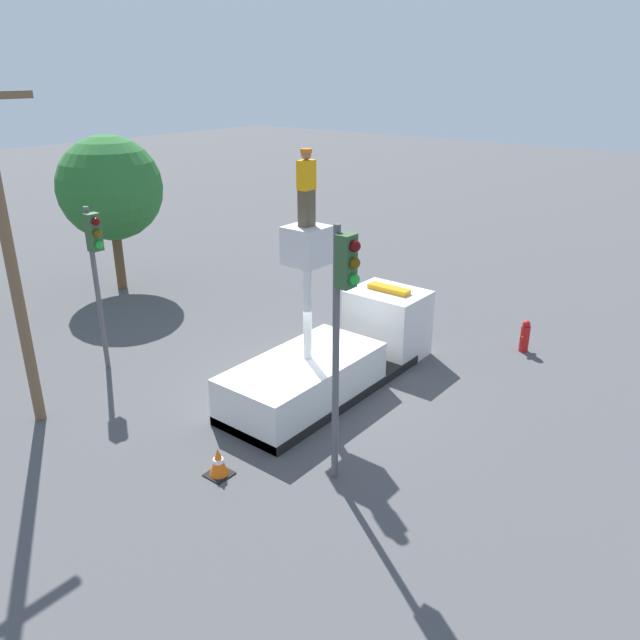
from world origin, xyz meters
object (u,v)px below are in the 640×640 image
object	(u,v)px
fire_hydrant	(525,336)
utility_pole	(8,246)
bucket_truck	(336,358)
traffic_light_pole	(342,308)
traffic_light_across	(96,257)
tree_right_bg	(110,188)
traffic_cone_rear	(218,463)
worker	(306,188)

from	to	relation	value
fire_hydrant	utility_pole	xyz separation A→B (m)	(-11.23, 7.75, 3.87)
bucket_truck	traffic_light_pole	xyz separation A→B (m)	(-3.30, -2.63, 3.03)
traffic_light_across	tree_right_bg	bearing A→B (deg)	52.45
fire_hydrant	tree_right_bg	xyz separation A→B (m)	(-4.09, 14.56, 3.39)
traffic_cone_rear	worker	bearing A→B (deg)	8.67
fire_hydrant	utility_pole	world-z (taller)	utility_pole
traffic_cone_rear	utility_pole	world-z (taller)	utility_pole
traffic_light_pole	traffic_light_across	size ratio (longest dim) A/B	1.16
traffic_light_pole	tree_right_bg	size ratio (longest dim) A/B	0.93
worker	fire_hydrant	xyz separation A→B (m)	(6.45, -3.17, -4.99)
traffic_light_pole	utility_pole	bearing A→B (deg)	110.13
bucket_truck	fire_hydrant	bearing A→B (deg)	-30.95
traffic_cone_rear	utility_pole	xyz separation A→B (m)	(-1.15, 5.14, 4.05)
bucket_truck	traffic_light_across	xyz separation A→B (m)	(-3.25, 5.62, 2.50)
traffic_light_across	utility_pole	distance (m)	3.08
traffic_light_across	traffic_cone_rear	size ratio (longest dim) A/B	7.16
fire_hydrant	utility_pole	bearing A→B (deg)	145.38
fire_hydrant	utility_pole	distance (m)	14.18
traffic_light_across	utility_pole	world-z (taller)	utility_pole
utility_pole	fire_hydrant	bearing A→B (deg)	-34.62
worker	traffic_light_across	size ratio (longest dim) A/B	0.38
traffic_light_across	tree_right_bg	size ratio (longest dim) A/B	0.80
bucket_truck	traffic_cone_rear	bearing A→B (deg)	-173.42
traffic_light_pole	traffic_cone_rear	world-z (taller)	traffic_light_pole
traffic_light_pole	fire_hydrant	world-z (taller)	traffic_light_pole
worker	tree_right_bg	distance (m)	11.74
traffic_light_pole	utility_pole	distance (m)	7.70
bucket_truck	worker	xyz separation A→B (m)	(-1.17, 0.00, 4.68)
fire_hydrant	traffic_light_pole	bearing A→B (deg)	176.39
fire_hydrant	traffic_light_across	bearing A→B (deg)	134.13
bucket_truck	traffic_cone_rear	xyz separation A→B (m)	(-4.80, -0.55, -0.49)
fire_hydrant	tree_right_bg	distance (m)	15.50
traffic_light_across	worker	bearing A→B (deg)	-69.75
tree_right_bg	utility_pole	world-z (taller)	utility_pole
worker	utility_pole	world-z (taller)	utility_pole
bucket_truck	traffic_light_pole	bearing A→B (deg)	-141.53
worker	traffic_light_pole	world-z (taller)	worker
bucket_truck	worker	distance (m)	4.82
bucket_truck	fire_hydrant	size ratio (longest dim) A/B	6.95
bucket_truck	fire_hydrant	distance (m)	6.16
fire_hydrant	traffic_cone_rear	bearing A→B (deg)	165.46
traffic_cone_rear	tree_right_bg	xyz separation A→B (m)	(5.98, 11.95, 3.58)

